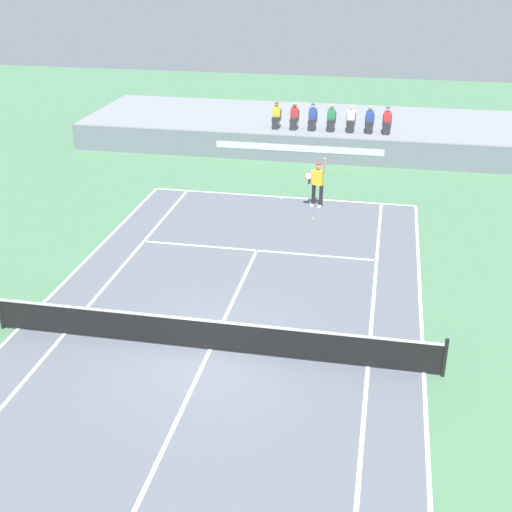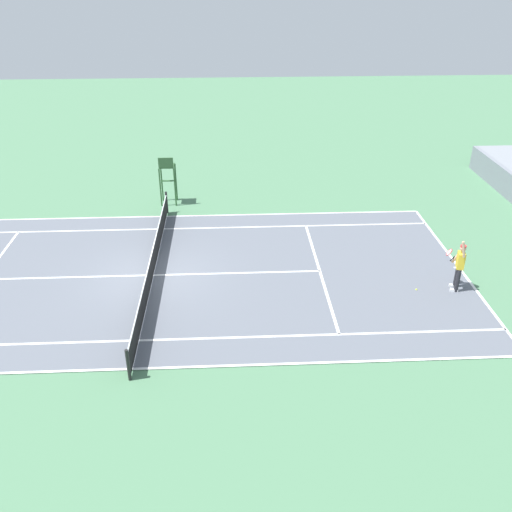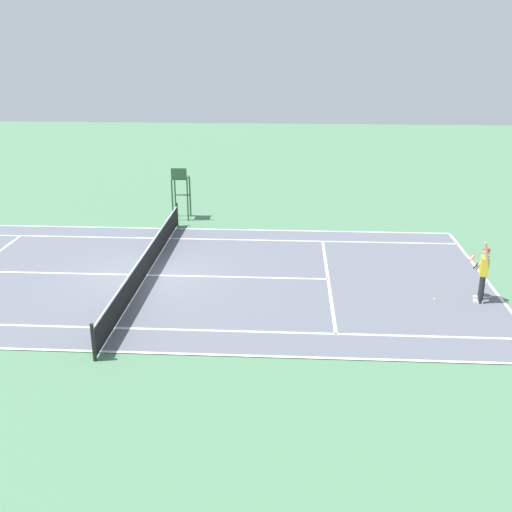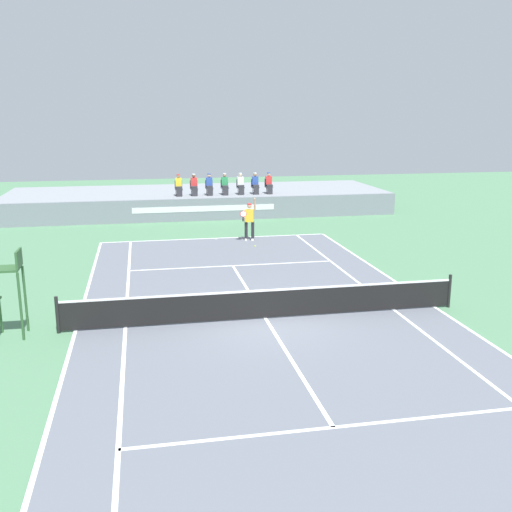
% 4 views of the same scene
% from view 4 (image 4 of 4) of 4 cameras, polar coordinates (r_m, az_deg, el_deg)
% --- Properties ---
extents(ground_plane, '(80.00, 80.00, 0.00)m').
position_cam_4_polar(ground_plane, '(17.71, 0.94, -6.15)').
color(ground_plane, '#4C7A56').
extents(court, '(11.08, 23.88, 0.03)m').
position_cam_4_polar(court, '(17.71, 0.94, -6.12)').
color(court, slate).
rests_on(court, ground).
extents(net, '(11.98, 0.10, 1.07)m').
position_cam_4_polar(net, '(17.54, 0.95, -4.54)').
color(net, black).
rests_on(net, ground).
extents(barrier_wall, '(23.20, 0.25, 1.29)m').
position_cam_4_polar(barrier_wall, '(33.92, -5.04, 4.51)').
color(barrier_wall, gray).
rests_on(barrier_wall, ground).
extents(bleacher_platform, '(23.20, 7.20, 1.29)m').
position_cam_4_polar(bleacher_platform, '(37.58, -5.65, 5.39)').
color(bleacher_platform, gray).
rests_on(bleacher_platform, ground).
extents(spectator_seated_0, '(0.44, 0.60, 1.26)m').
position_cam_4_polar(spectator_seated_0, '(34.88, -7.50, 6.78)').
color(spectator_seated_0, '#474C56').
rests_on(spectator_seated_0, bleacher_platform).
extents(spectator_seated_1, '(0.44, 0.60, 1.26)m').
position_cam_4_polar(spectator_seated_1, '(34.94, -6.02, 6.84)').
color(spectator_seated_1, '#474C56').
rests_on(spectator_seated_1, bleacher_platform).
extents(spectator_seated_2, '(0.44, 0.60, 1.26)m').
position_cam_4_polar(spectator_seated_2, '(35.03, -4.54, 6.89)').
color(spectator_seated_2, '#474C56').
rests_on(spectator_seated_2, bleacher_platform).
extents(spectator_seated_3, '(0.44, 0.60, 1.26)m').
position_cam_4_polar(spectator_seated_3, '(35.15, -3.04, 6.93)').
color(spectator_seated_3, '#474C56').
rests_on(spectator_seated_3, bleacher_platform).
extents(spectator_seated_4, '(0.44, 0.60, 1.26)m').
position_cam_4_polar(spectator_seated_4, '(35.29, -1.50, 6.97)').
color(spectator_seated_4, '#474C56').
rests_on(spectator_seated_4, bleacher_platform).
extents(spectator_seated_5, '(0.44, 0.60, 1.26)m').
position_cam_4_polar(spectator_seated_5, '(35.45, -0.06, 7.01)').
color(spectator_seated_5, '#474C56').
rests_on(spectator_seated_5, bleacher_platform).
extents(spectator_seated_6, '(0.44, 0.60, 1.26)m').
position_cam_4_polar(spectator_seated_6, '(35.62, 1.27, 7.04)').
color(spectator_seated_6, '#474C56').
rests_on(spectator_seated_6, bleacher_platform).
extents(tennis_player, '(0.83, 0.61, 2.08)m').
position_cam_4_polar(tennis_player, '(28.34, -0.66, 3.48)').
color(tennis_player, '#232328').
rests_on(tennis_player, ground).
extents(tennis_ball, '(0.07, 0.07, 0.07)m').
position_cam_4_polar(tennis_ball, '(27.16, -0.11, 0.96)').
color(tennis_ball, '#D1E533').
rests_on(tennis_ball, ground).
extents(umpire_chair, '(0.77, 0.77, 2.44)m').
position_cam_4_polar(umpire_chair, '(17.28, -22.73, -2.34)').
color(umpire_chair, '#2D562D').
rests_on(umpire_chair, ground).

